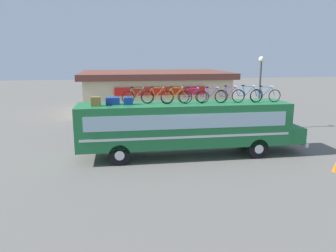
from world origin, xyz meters
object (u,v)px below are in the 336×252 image
at_px(traffic_cone, 336,167).
at_px(street_lamp, 260,82).
at_px(bus, 187,124).
at_px(rooftop_bicycle_5, 212,96).
at_px(luggage_bag_1, 96,101).
at_px(rooftop_bicycle_4, 192,96).
at_px(rooftop_bicycle_3, 176,97).
at_px(rooftop_bicycle_1, 138,97).
at_px(rooftop_bicycle_8, 265,95).
at_px(rooftop_bicycle_7, 247,95).
at_px(rooftop_bicycle_6, 230,96).
at_px(luggage_bag_2, 113,101).
at_px(rooftop_bicycle_2, 157,96).
at_px(luggage_bag_3, 128,101).

height_order(traffic_cone, street_lamp, street_lamp).
distance_m(bus, rooftop_bicycle_5, 2.03).
height_order(luggage_bag_1, rooftop_bicycle_4, rooftop_bicycle_4).
height_order(bus, rooftop_bicycle_5, rooftop_bicycle_5).
bearing_deg(rooftop_bicycle_3, rooftop_bicycle_1, 167.04).
bearing_deg(rooftop_bicycle_8, street_lamp, 68.15).
bearing_deg(rooftop_bicycle_5, traffic_cone, -33.21).
distance_m(rooftop_bicycle_3, rooftop_bicycle_7, 3.95).
distance_m(luggage_bag_1, rooftop_bicycle_8, 9.12).
distance_m(rooftop_bicycle_1, rooftop_bicycle_8, 6.99).
bearing_deg(bus, rooftop_bicycle_7, -4.36).
height_order(rooftop_bicycle_6, traffic_cone, rooftop_bicycle_6).
height_order(luggage_bag_2, traffic_cone, luggage_bag_2).
relative_size(rooftop_bicycle_2, traffic_cone, 3.49).
height_order(luggage_bag_1, rooftop_bicycle_2, rooftop_bicycle_2).
distance_m(luggage_bag_3, rooftop_bicycle_3, 2.54).
relative_size(rooftop_bicycle_5, rooftop_bicycle_7, 0.94).
relative_size(luggage_bag_1, luggage_bag_3, 1.03).
bearing_deg(bus, rooftop_bicycle_8, -4.58).
xyz_separation_m(bus, rooftop_bicycle_6, (2.28, -0.25, 1.58)).
height_order(luggage_bag_1, rooftop_bicycle_8, rooftop_bicycle_8).
relative_size(luggage_bag_2, rooftop_bicycle_2, 0.41).
bearing_deg(rooftop_bicycle_6, rooftop_bicycle_2, 174.33).
bearing_deg(rooftop_bicycle_3, luggage_bag_2, 174.71).
bearing_deg(street_lamp, bus, -139.94).
relative_size(luggage_bag_2, rooftop_bicycle_7, 0.40).
relative_size(luggage_bag_2, rooftop_bicycle_4, 0.44).
relative_size(bus, rooftop_bicycle_4, 7.72).
xyz_separation_m(rooftop_bicycle_3, rooftop_bicycle_8, (4.94, -0.14, -0.00)).
relative_size(luggage_bag_1, rooftop_bicycle_3, 0.28).
relative_size(rooftop_bicycle_1, rooftop_bicycle_8, 0.95).
height_order(bus, traffic_cone, bus).
height_order(luggage_bag_2, luggage_bag_3, luggage_bag_3).
distance_m(rooftop_bicycle_2, rooftop_bicycle_5, 2.93).
bearing_deg(street_lamp, rooftop_bicycle_7, -119.95).
distance_m(luggage_bag_2, rooftop_bicycle_2, 2.37).
height_order(rooftop_bicycle_2, rooftop_bicycle_4, rooftop_bicycle_2).
bearing_deg(bus, rooftop_bicycle_4, 15.40).
relative_size(rooftop_bicycle_4, rooftop_bicycle_7, 0.92).
xyz_separation_m(bus, traffic_cone, (6.55, -3.63, -1.53)).
bearing_deg(luggage_bag_3, rooftop_bicycle_3, -2.59).
distance_m(rooftop_bicycle_3, rooftop_bicycle_5, 1.94).
height_order(rooftop_bicycle_5, street_lamp, street_lamp).
xyz_separation_m(luggage_bag_2, rooftop_bicycle_1, (1.31, 0.16, 0.19)).
height_order(rooftop_bicycle_3, rooftop_bicycle_8, rooftop_bicycle_3).
distance_m(rooftop_bicycle_2, rooftop_bicycle_3, 1.03).
distance_m(rooftop_bicycle_2, street_lamp, 9.94).
relative_size(luggage_bag_1, rooftop_bicycle_6, 0.29).
xyz_separation_m(rooftop_bicycle_2, traffic_cone, (8.18, -3.77, -3.10)).
height_order(luggage_bag_1, rooftop_bicycle_3, rooftop_bicycle_3).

